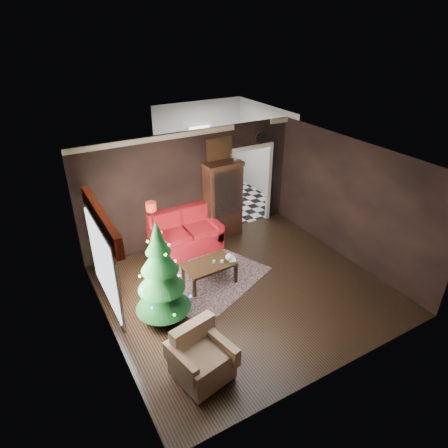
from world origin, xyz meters
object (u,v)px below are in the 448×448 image
armchair (202,356)px  coffee_table (209,273)px  loveseat (186,232)px  kitchen_table (218,197)px  floor_lamp (154,232)px  teapot (229,257)px  curio_cabinet (223,202)px  christmas_tree (160,273)px  wall_clock (261,137)px

armchair → coffee_table: (1.25, 2.13, -0.21)m
loveseat → kitchen_table: 2.45m
floor_lamp → teapot: (1.15, -1.36, -0.26)m
curio_cabinet → armchair: size_ratio=2.26×
christmas_tree → kitchen_table: christmas_tree is taller
curio_cabinet → teapot: 2.00m
teapot → coffee_table: bearing=167.4°
floor_lamp → christmas_tree: bearing=-106.4°
curio_cabinet → floor_lamp: size_ratio=1.30×
christmas_tree → armchair: bearing=-89.6°
floor_lamp → coffee_table: size_ratio=1.38×
christmas_tree → coffee_table: 1.60m
curio_cabinet → kitchen_table: (0.65, 1.43, -0.57)m
christmas_tree → teapot: bearing=15.7°
loveseat → kitchen_table: (1.80, 1.65, -0.12)m
loveseat → teapot: bearing=-79.4°
teapot → kitchen_table: 3.54m
coffee_table → teapot: size_ratio=5.99×
christmas_tree → kitchen_table: bearing=49.0°
wall_clock → armchair: bearing=-133.1°
wall_clock → christmas_tree: bearing=-147.1°
armchair → coffee_table: 2.48m
curio_cabinet → loveseat: bearing=-169.2°
christmas_tree → armchair: 1.67m
teapot → wall_clock: wall_clock is taller
kitchen_table → armchair: bearing=-121.3°
floor_lamp → armchair: bearing=-98.8°
loveseat → coffee_table: 1.48m
christmas_tree → wall_clock: 4.66m
teapot → christmas_tree: bearing=-164.3°
coffee_table → curio_cabinet: bearing=52.5°
curio_cabinet → floor_lamp: curio_cabinet is taller
armchair → teapot: 2.64m
loveseat → teapot: 1.58m
christmas_tree → teapot: (1.69, 0.48, -0.48)m
loveseat → christmas_tree: size_ratio=0.87×
loveseat → wall_clock: size_ratio=5.31×
armchair → teapot: armchair is taller
coffee_table → wall_clock: bearing=36.7°
coffee_table → christmas_tree: bearing=-155.7°
curio_cabinet → wall_clock: 1.88m
kitchen_table → loveseat: bearing=-137.5°
coffee_table → wall_clock: 3.76m
loveseat → christmas_tree: christmas_tree is taller
curio_cabinet → coffee_table: curio_cabinet is taller
floor_lamp → teapot: 1.80m
wall_clock → floor_lamp: bearing=-169.6°
floor_lamp → christmas_tree: 1.93m
armchair → kitchen_table: 6.13m
christmas_tree → kitchen_table: (3.20, 3.68, -0.68)m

